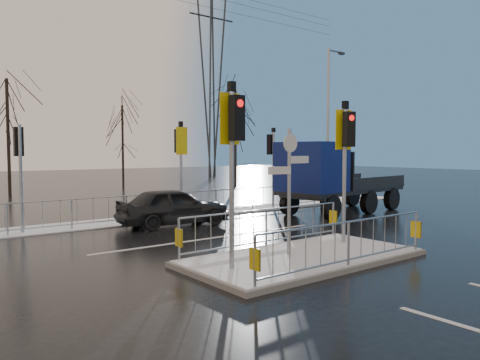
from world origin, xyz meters
TOP-DOWN VIEW (x-y plane):
  - ground at (0.00, 0.00)m, footprint 120.00×120.00m
  - snow_verge at (0.00, 8.60)m, footprint 30.00×2.00m
  - lane_markings at (0.00, -0.33)m, footprint 8.00×11.38m
  - traffic_island at (-0.01, 0.01)m, footprint 6.00×3.04m
  - far_kerb_fixtures at (0.29, 8.09)m, footprint 18.00×0.65m
  - car_far_lane at (0.21, 6.67)m, footprint 4.20×2.06m
  - flatbed_truck at (6.58, 5.18)m, footprint 6.78×3.07m
  - tree_far_a at (-2.00, 22.00)m, footprint 3.75×3.75m
  - tree_far_b at (6.00, 24.00)m, footprint 3.25×3.25m
  - tree_far_c at (14.00, 21.00)m, footprint 4.00×4.00m
  - street_lamp_right at (10.57, 8.50)m, footprint 1.25×0.18m
  - pylon_wires at (16.88, 30.00)m, footprint 70.00×2.38m

SIDE VIEW (x-z plane):
  - ground at x=0.00m, z-range 0.00..0.00m
  - lane_markings at x=0.00m, z-range 0.00..0.01m
  - snow_verge at x=0.00m, z-range 0.00..0.04m
  - traffic_island at x=-0.01m, z-range -1.68..2.47m
  - car_far_lane at x=0.21m, z-range 0.00..1.38m
  - far_kerb_fixtures at x=0.29m, z-range -0.90..2.93m
  - flatbed_truck at x=6.58m, z-range 0.10..3.14m
  - tree_far_b at x=6.00m, z-range 1.11..7.25m
  - street_lamp_right at x=10.57m, z-range 0.39..8.39m
  - tree_far_a at x=-2.00m, z-range 1.28..8.36m
  - tree_far_c at x=14.00m, z-range 1.37..8.92m
  - pylon_wires at x=16.88m, z-range 1.05..21.02m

